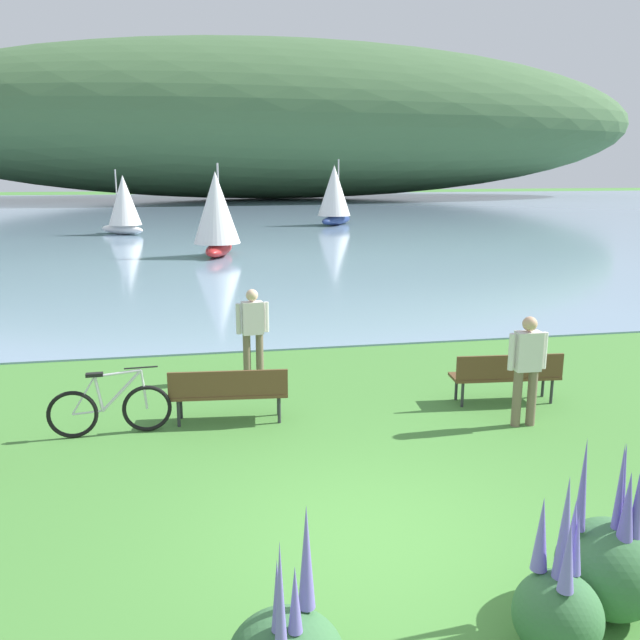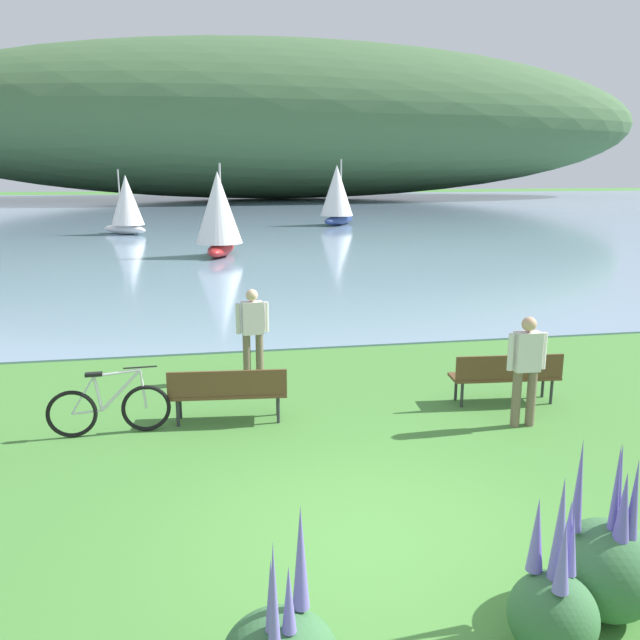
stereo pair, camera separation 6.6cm
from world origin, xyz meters
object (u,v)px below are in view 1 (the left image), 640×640
Objects in this scene: bicycle_beside_path at (110,409)px; person_at_shoreline at (253,329)px; sailboat_toward_hillside at (334,194)px; park_bench_further_along at (229,390)px; park_bench_near_camera at (506,373)px; sailboat_nearest_to_shore at (216,213)px; person_on_the_grass at (527,364)px; sailboat_mid_bay at (124,204)px.

person_at_shoreline is at bearing 43.62° from bicycle_beside_path.
person_at_shoreline is 32.08m from sailboat_toward_hillside.
person_at_shoreline is (0.55, 2.03, 0.46)m from park_bench_further_along.
park_bench_near_camera is at bearing 0.20° from park_bench_further_along.
person_at_shoreline is 0.40× the size of sailboat_toward_hillside.
sailboat_nearest_to_shore is at bearing 88.55° from park_bench_further_along.
person_on_the_grass is at bearing -7.23° from bicycle_beside_path.
park_bench_near_camera is 6.32m from bicycle_beside_path.
bicycle_beside_path is 6.23m from person_on_the_grass.
park_bench_near_camera is at bearing -26.58° from person_at_shoreline.
sailboat_mid_bay reaches higher than bicycle_beside_path.
sailboat_mid_bay reaches higher than person_at_shoreline.
sailboat_toward_hillside reaches higher than sailboat_mid_bay.
sailboat_toward_hillside reaches higher than person_on_the_grass.
person_at_shoreline is at bearing 142.52° from person_on_the_grass.
park_bench_near_camera is 33.34m from sailboat_toward_hillside.
sailboat_nearest_to_shore is (0.48, 19.03, 1.37)m from park_bench_further_along.
park_bench_near_camera is 1.00× the size of park_bench_further_along.
sailboat_nearest_to_shore is 16.19m from sailboat_toward_hillside.
bicycle_beside_path is (-1.74, -0.15, -0.12)m from park_bench_further_along.
person_at_shoreline reaches higher than park_bench_further_along.
sailboat_nearest_to_shore reaches higher than person_on_the_grass.
sailboat_mid_bay reaches higher than person_on_the_grass.
bicycle_beside_path reaches higher than park_bench_near_camera.
sailboat_mid_bay is at bearing 95.07° from bicycle_beside_path.
sailboat_mid_bay is (-4.85, 10.44, -0.15)m from sailboat_nearest_to_shore.
sailboat_toward_hillside is (7.98, 31.05, 1.05)m from person_at_shoreline.
sailboat_mid_bay is at bearing -164.39° from sailboat_toward_hillside.
park_bench_further_along is at bearing 168.07° from person_on_the_grass.
sailboat_nearest_to_shore is at bearing 101.14° from person_on_the_grass.
person_at_shoreline is (2.29, 2.18, 0.58)m from bicycle_beside_path.
park_bench_further_along is 0.51× the size of sailboat_mid_bay.
park_bench_further_along is 4.53m from person_on_the_grass.
person_at_shoreline is at bearing 153.42° from park_bench_near_camera.
person_at_shoreline is 1.00× the size of person_on_the_grass.
person_at_shoreline is (-4.03, 2.01, 0.46)m from park_bench_near_camera.
sailboat_nearest_to_shore is 11.51m from sailboat_mid_bay.
sailboat_mid_bay reaches higher than park_bench_further_along.
sailboat_toward_hillside is (8.05, 14.05, 0.14)m from sailboat_nearest_to_shore.
sailboat_nearest_to_shore is 1.09× the size of sailboat_mid_bay.
person_at_shoreline is 27.90m from sailboat_mid_bay.
park_bench_near_camera is at bearing -73.12° from sailboat_mid_bay.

